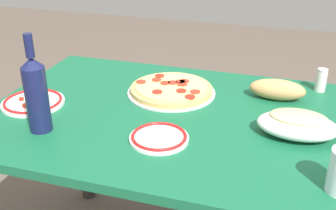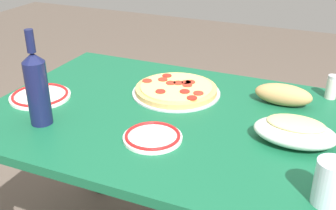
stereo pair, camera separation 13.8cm
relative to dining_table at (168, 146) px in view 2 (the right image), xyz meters
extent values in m
cube|color=#145938|center=(0.00, 0.00, 0.12)|extent=(1.21, 0.86, 0.03)
cylinder|color=#33302D|center=(-0.55, 0.37, -0.26)|extent=(0.07, 0.07, 0.72)
cylinder|color=#33302D|center=(0.55, 0.37, -0.26)|extent=(0.07, 0.07, 0.72)
cylinder|color=#B7B7BC|center=(-0.04, 0.16, 0.13)|extent=(0.33, 0.33, 0.01)
cylinder|color=tan|center=(-0.04, 0.16, 0.15)|extent=(0.30, 0.30, 0.02)
cylinder|color=#EACC75|center=(-0.04, 0.16, 0.16)|extent=(0.27, 0.27, 0.01)
cylinder|color=#B22D1E|center=(-0.15, 0.16, 0.16)|extent=(0.04, 0.04, 0.00)
cylinder|color=#B22D1E|center=(0.06, 0.13, 0.16)|extent=(0.04, 0.04, 0.00)
cylinder|color=#B22D1E|center=(-0.01, 0.20, 0.16)|extent=(0.04, 0.04, 0.00)
cylinder|color=maroon|center=(-0.07, 0.09, 0.16)|extent=(0.04, 0.04, 0.00)
cylinder|color=#B22D1E|center=(-0.04, 0.19, 0.16)|extent=(0.04, 0.04, 0.00)
cylinder|color=maroon|center=(0.01, 0.12, 0.16)|extent=(0.04, 0.04, 0.00)
cylinder|color=#B22D1E|center=(0.00, 0.21, 0.16)|extent=(0.04, 0.04, 0.00)
cylinder|color=#B22D1E|center=(0.00, 0.18, 0.16)|extent=(0.04, 0.04, 0.00)
cylinder|color=#B22D1E|center=(-0.11, 0.19, 0.16)|extent=(0.04, 0.04, 0.00)
cylinder|color=maroon|center=(-0.11, 0.23, 0.16)|extent=(0.04, 0.04, 0.00)
cylinder|color=#B22D1E|center=(-0.06, 0.17, 0.16)|extent=(0.04, 0.04, 0.00)
cylinder|color=maroon|center=(0.06, 0.08, 0.16)|extent=(0.04, 0.04, 0.00)
ellipsoid|color=white|center=(0.42, -0.03, 0.17)|extent=(0.24, 0.15, 0.07)
ellipsoid|color=#AD2819|center=(0.42, -0.03, 0.18)|extent=(0.20, 0.12, 0.03)
ellipsoid|color=#EFD684|center=(0.42, -0.03, 0.20)|extent=(0.17, 0.10, 0.02)
cylinder|color=#141942|center=(-0.34, -0.22, 0.23)|extent=(0.07, 0.07, 0.21)
cone|color=#141942|center=(-0.34, -0.22, 0.35)|extent=(0.07, 0.07, 0.03)
cylinder|color=#141942|center=(-0.34, -0.22, 0.40)|extent=(0.03, 0.03, 0.07)
cylinder|color=silver|center=(0.53, -0.28, 0.19)|extent=(0.08, 0.08, 0.11)
cylinder|color=white|center=(0.03, -0.18, 0.14)|extent=(0.18, 0.18, 0.01)
torus|color=red|center=(0.03, -0.18, 0.14)|extent=(0.17, 0.17, 0.01)
cylinder|color=white|center=(-0.47, -0.07, 0.14)|extent=(0.22, 0.22, 0.01)
torus|color=red|center=(-0.47, -0.07, 0.14)|extent=(0.20, 0.20, 0.01)
cube|color=#AD2819|center=(-0.52, -0.08, 0.15)|extent=(0.01, 0.01, 0.01)
cube|color=#AD2819|center=(-0.49, -0.06, 0.15)|extent=(0.01, 0.01, 0.01)
cube|color=#AD2819|center=(-0.48, -0.07, 0.15)|extent=(0.01, 0.01, 0.01)
cube|color=#AD2819|center=(-0.45, -0.06, 0.15)|extent=(0.01, 0.01, 0.01)
cube|color=#AD2819|center=(-0.47, -0.12, 0.15)|extent=(0.01, 0.01, 0.01)
ellipsoid|color=tan|center=(0.34, 0.22, 0.17)|extent=(0.20, 0.08, 0.07)
cylinder|color=silver|center=(0.49, 0.35, 0.17)|extent=(0.04, 0.04, 0.07)
cylinder|color=#B7B7BC|center=(0.49, 0.35, 0.21)|extent=(0.04, 0.04, 0.01)
camera|label=1|loc=(0.37, -1.19, 0.77)|focal=44.34mm
camera|label=2|loc=(0.49, -1.14, 0.77)|focal=44.34mm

